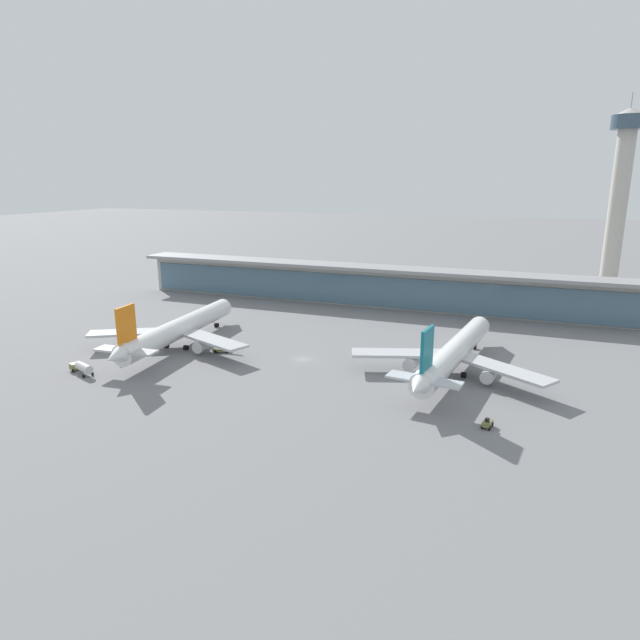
{
  "coord_description": "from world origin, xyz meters",
  "views": [
    {
      "loc": [
        54.05,
        -127.04,
        46.41
      ],
      "look_at": [
        0.0,
        12.32,
        7.82
      ],
      "focal_mm": 30.75,
      "sensor_mm": 36.0,
      "label": 1
    }
  ],
  "objects_px": {
    "airliner_left_stand": "(178,329)",
    "service_truck_mid_apron_olive": "(82,367)",
    "service_truck_near_nose_olive": "(222,349)",
    "control_tower": "(620,193)",
    "safety_cone_charlie": "(120,364)",
    "safety_cone_bravo": "(82,367)",
    "airliner_centre_stand": "(454,353)",
    "safety_cone_alpha": "(121,366)",
    "service_truck_under_wing_olive": "(487,423)",
    "safety_cone_delta": "(121,365)"
  },
  "relations": [
    {
      "from": "safety_cone_charlie",
      "to": "service_truck_under_wing_olive",
      "type": "bearing_deg",
      "value": -2.25
    },
    {
      "from": "service_truck_under_wing_olive",
      "to": "safety_cone_delta",
      "type": "distance_m",
      "value": 90.54
    },
    {
      "from": "safety_cone_delta",
      "to": "service_truck_under_wing_olive",
      "type": "bearing_deg",
      "value": -2.08
    },
    {
      "from": "airliner_centre_stand",
      "to": "service_truck_mid_apron_olive",
      "type": "relative_size",
      "value": 7.23
    },
    {
      "from": "service_truck_under_wing_olive",
      "to": "control_tower",
      "type": "height_order",
      "value": "control_tower"
    },
    {
      "from": "service_truck_near_nose_olive",
      "to": "service_truck_under_wing_olive",
      "type": "relative_size",
      "value": 2.17
    },
    {
      "from": "service_truck_near_nose_olive",
      "to": "service_truck_mid_apron_olive",
      "type": "bearing_deg",
      "value": -129.78
    },
    {
      "from": "safety_cone_charlie",
      "to": "service_truck_near_nose_olive",
      "type": "bearing_deg",
      "value": 45.64
    },
    {
      "from": "control_tower",
      "to": "service_truck_under_wing_olive",
      "type": "bearing_deg",
      "value": -104.18
    },
    {
      "from": "airliner_left_stand",
      "to": "airliner_centre_stand",
      "type": "relative_size",
      "value": 1.0
    },
    {
      "from": "control_tower",
      "to": "safety_cone_charlie",
      "type": "relative_size",
      "value": 108.63
    },
    {
      "from": "airliner_left_stand",
      "to": "safety_cone_bravo",
      "type": "distance_m",
      "value": 27.41
    },
    {
      "from": "control_tower",
      "to": "safety_cone_bravo",
      "type": "relative_size",
      "value": 108.63
    },
    {
      "from": "service_truck_mid_apron_olive",
      "to": "safety_cone_charlie",
      "type": "distance_m",
      "value": 9.49
    },
    {
      "from": "airliner_left_stand",
      "to": "airliner_centre_stand",
      "type": "bearing_deg",
      "value": 4.63
    },
    {
      "from": "airliner_left_stand",
      "to": "safety_cone_bravo",
      "type": "bearing_deg",
      "value": -117.63
    },
    {
      "from": "control_tower",
      "to": "safety_cone_delta",
      "type": "xyz_separation_m",
      "value": [
        -123.77,
        -128.47,
        -41.07
      ]
    },
    {
      "from": "airliner_centre_stand",
      "to": "service_truck_near_nose_olive",
      "type": "height_order",
      "value": "airliner_centre_stand"
    },
    {
      "from": "airliner_left_stand",
      "to": "service_truck_mid_apron_olive",
      "type": "relative_size",
      "value": 7.23
    },
    {
      "from": "service_truck_near_nose_olive",
      "to": "control_tower",
      "type": "height_order",
      "value": "control_tower"
    },
    {
      "from": "service_truck_under_wing_olive",
      "to": "control_tower",
      "type": "distance_m",
      "value": 141.8
    },
    {
      "from": "safety_cone_alpha",
      "to": "safety_cone_bravo",
      "type": "distance_m",
      "value": 9.8
    },
    {
      "from": "safety_cone_alpha",
      "to": "service_truck_near_nose_olive",
      "type": "bearing_deg",
      "value": 48.99
    },
    {
      "from": "airliner_centre_stand",
      "to": "safety_cone_alpha",
      "type": "bearing_deg",
      "value": -161.96
    },
    {
      "from": "service_truck_near_nose_olive",
      "to": "safety_cone_charlie",
      "type": "relative_size",
      "value": 9.69
    },
    {
      "from": "service_truck_under_wing_olive",
      "to": "safety_cone_charlie",
      "type": "bearing_deg",
      "value": 177.75
    },
    {
      "from": "airliner_centre_stand",
      "to": "service_truck_under_wing_olive",
      "type": "height_order",
      "value": "airliner_centre_stand"
    },
    {
      "from": "service_truck_under_wing_olive",
      "to": "airliner_left_stand",
      "type": "bearing_deg",
      "value": 165.49
    },
    {
      "from": "airliner_left_stand",
      "to": "safety_cone_charlie",
      "type": "distance_m",
      "value": 19.98
    },
    {
      "from": "service_truck_near_nose_olive",
      "to": "safety_cone_bravo",
      "type": "distance_m",
      "value": 35.85
    },
    {
      "from": "service_truck_under_wing_olive",
      "to": "safety_cone_bravo",
      "type": "relative_size",
      "value": 4.47
    },
    {
      "from": "service_truck_mid_apron_olive",
      "to": "safety_cone_bravo",
      "type": "xyz_separation_m",
      "value": [
        -3.43,
        3.24,
        -1.39
      ]
    },
    {
      "from": "airliner_centre_stand",
      "to": "safety_cone_bravo",
      "type": "height_order",
      "value": "airliner_centre_stand"
    },
    {
      "from": "airliner_centre_stand",
      "to": "safety_cone_bravo",
      "type": "xyz_separation_m",
      "value": [
        -88.11,
        -29.99,
        -5.04
      ]
    },
    {
      "from": "safety_cone_delta",
      "to": "control_tower",
      "type": "bearing_deg",
      "value": 46.07
    },
    {
      "from": "safety_cone_charlie",
      "to": "airliner_left_stand",
      "type": "bearing_deg",
      "value": 75.46
    },
    {
      "from": "airliner_left_stand",
      "to": "airliner_centre_stand",
      "type": "distance_m",
      "value": 75.86
    },
    {
      "from": "airliner_left_stand",
      "to": "safety_cone_charlie",
      "type": "relative_size",
      "value": 91.28
    },
    {
      "from": "control_tower",
      "to": "safety_cone_delta",
      "type": "height_order",
      "value": "control_tower"
    },
    {
      "from": "service_truck_under_wing_olive",
      "to": "service_truck_near_nose_olive",
      "type": "bearing_deg",
      "value": 162.55
    },
    {
      "from": "service_truck_near_nose_olive",
      "to": "safety_cone_bravo",
      "type": "xyz_separation_m",
      "value": [
        -26.36,
        -24.29,
        -0.49
      ]
    },
    {
      "from": "airliner_left_stand",
      "to": "service_truck_mid_apron_olive",
      "type": "bearing_deg",
      "value": -108.48
    },
    {
      "from": "airliner_centre_stand",
      "to": "control_tower",
      "type": "xyz_separation_m",
      "value": [
        43.81,
        103.33,
        36.03
      ]
    },
    {
      "from": "airliner_centre_stand",
      "to": "service_truck_near_nose_olive",
      "type": "distance_m",
      "value": 62.18
    },
    {
      "from": "service_truck_mid_apron_olive",
      "to": "control_tower",
      "type": "height_order",
      "value": "control_tower"
    },
    {
      "from": "airliner_centre_stand",
      "to": "safety_cone_alpha",
      "type": "relative_size",
      "value": 91.22
    },
    {
      "from": "airliner_centre_stand",
      "to": "control_tower",
      "type": "distance_m",
      "value": 117.88
    },
    {
      "from": "safety_cone_alpha",
      "to": "safety_cone_delta",
      "type": "bearing_deg",
      "value": 136.83
    },
    {
      "from": "control_tower",
      "to": "safety_cone_delta",
      "type": "relative_size",
      "value": 108.63
    },
    {
      "from": "service_truck_near_nose_olive",
      "to": "safety_cone_charlie",
      "type": "height_order",
      "value": "service_truck_near_nose_olive"
    }
  ]
}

